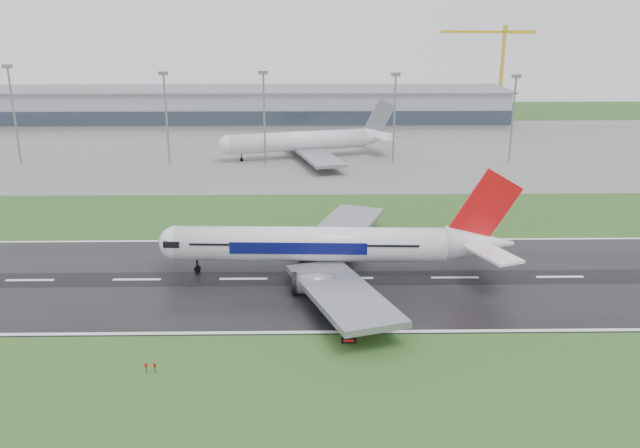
{
  "coord_description": "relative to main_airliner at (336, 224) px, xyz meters",
  "views": [
    {
      "loc": [
        32.6,
        -113.38,
        47.47
      ],
      "look_at": [
        34.63,
        12.0,
        7.0
      ],
      "focal_mm": 36.48,
      "sensor_mm": 36.0,
      "label": 1
    }
  ],
  "objects": [
    {
      "name": "apron",
      "position": [
        -37.43,
        122.31,
        -9.97
      ],
      "size": [
        400.0,
        130.0,
        0.08
      ],
      "primitive_type": "cube",
      "color": "slate",
      "rests_on": "ground"
    },
    {
      "name": "floodmast_4",
      "position": [
        23.08,
        97.31,
        4.25
      ],
      "size": [
        0.64,
        0.64,
        28.52
      ],
      "primitive_type": "cylinder",
      "color": "gray",
      "rests_on": "ground"
    },
    {
      "name": "terminal",
      "position": [
        -37.43,
        182.31,
        -2.51
      ],
      "size": [
        240.0,
        36.0,
        15.0
      ],
      "primitive_type": "cube",
      "color": "#90919A",
      "rests_on": "ground"
    },
    {
      "name": "floodmast_3",
      "position": [
        -19.63,
        97.31,
        4.56
      ],
      "size": [
        0.64,
        0.64,
        29.15
      ],
      "primitive_type": "cylinder",
      "color": "gray",
      "rests_on": "ground"
    },
    {
      "name": "parked_airliner",
      "position": [
        -6.14,
        106.55,
        -0.58
      ],
      "size": [
        77.02,
        73.9,
        18.71
      ],
      "primitive_type": null,
      "rotation": [
        0.0,
        0.0,
        0.26
      ],
      "color": "silver",
      "rests_on": "apron"
    },
    {
      "name": "runway_sign",
      "position": [
        0.96,
        -28.2,
        -9.49
      ],
      "size": [
        2.29,
        0.83,
        1.04
      ],
      "primitive_type": null,
      "rotation": [
        0.0,
        0.0,
        0.25
      ],
      "color": "black",
      "rests_on": "ground"
    },
    {
      "name": "floodmast_5",
      "position": [
        62.23,
        97.31,
        3.94
      ],
      "size": [
        0.64,
        0.64,
        27.92
      ],
      "primitive_type": "cylinder",
      "color": "gray",
      "rests_on": "ground"
    },
    {
      "name": "floodmast_2",
      "position": [
        -51.6,
        97.31,
        4.48
      ],
      "size": [
        0.64,
        0.64,
        29.0
      ],
      "primitive_type": "cylinder",
      "color": "gray",
      "rests_on": "ground"
    },
    {
      "name": "runway",
      "position": [
        -37.43,
        -2.69,
        -9.96
      ],
      "size": [
        400.0,
        45.0,
        0.1
      ],
      "primitive_type": "cube",
      "color": "black",
      "rests_on": "ground"
    },
    {
      "name": "floodmast_1",
      "position": [
        -100.92,
        97.31,
        5.6
      ],
      "size": [
        0.64,
        0.64,
        31.23
      ],
      "primitive_type": "cylinder",
      "color": "gray",
      "rests_on": "ground"
    },
    {
      "name": "tower_crane",
      "position": [
        86.37,
        197.31,
        11.42
      ],
      "size": [
        42.84,
        11.41,
        42.87
      ],
      "primitive_type": null,
      "rotation": [
        0.0,
        0.0,
        -0.21
      ],
      "color": "gold",
      "rests_on": "ground"
    },
    {
      "name": "main_airliner",
      "position": [
        0.0,
        0.0,
        0.0
      ],
      "size": [
        69.66,
        66.6,
        19.83
      ],
      "primitive_type": null,
      "rotation": [
        0.0,
        0.0,
        -0.04
      ],
      "color": "white",
      "rests_on": "runway"
    },
    {
      "name": "ground",
      "position": [
        -37.43,
        -2.69,
        -10.01
      ],
      "size": [
        520.0,
        520.0,
        0.0
      ],
      "primitive_type": "plane",
      "color": "#28501D",
      "rests_on": "ground"
    }
  ]
}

